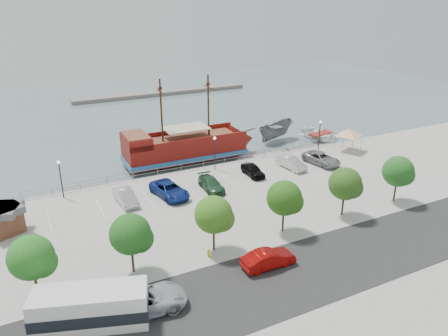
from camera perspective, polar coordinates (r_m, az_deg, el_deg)
name	(u,v)px	position (r m, az deg, el deg)	size (l,w,h in m)	color
ground	(240,197)	(49.43, 2.08, -3.81)	(160.00, 160.00, 0.00)	slate
land_slab	(378,304)	(35.07, 19.49, -16.38)	(100.00, 58.00, 1.20)	gray
street	(334,262)	(37.54, 14.14, -11.77)	(100.00, 8.00, 0.04)	black
sidewalk	(291,229)	(41.48, 8.79, -7.84)	(100.00, 4.00, 0.05)	#979691
seawall_railing	(210,162)	(55.22, -1.78, 0.75)	(50.00, 0.06, 1.00)	gray
far_shore	(162,93)	(101.35, -8.04, 9.67)	(40.00, 3.00, 0.80)	slate
pirate_ship	(194,146)	(59.71, -3.89, 2.86)	(19.16, 5.56, 12.05)	maroon
patrol_boat	(276,132)	(68.35, 6.76, 4.65)	(2.65, 7.03, 2.72)	slate
speedboat	(321,136)	(69.90, 12.50, 4.13)	(5.07, 7.10, 1.47)	white
dock_west	(92,189)	(53.11, -16.81, -2.69)	(6.24, 1.78, 0.36)	slate
dock_mid	(263,158)	(60.71, 5.11, 1.34)	(7.35, 2.10, 0.42)	gray
dock_east	(313,149)	(65.39, 11.51, 2.50)	(7.61, 2.17, 0.43)	slate
shed	(3,219)	(44.63, -26.93, -5.94)	(4.09, 4.09, 2.58)	brown
canopy_tent	(349,129)	(62.42, 16.06, 4.91)	(5.45, 5.45, 3.58)	slate
street_van	(144,301)	(31.67, -10.43, -16.68)	(2.78, 6.03, 1.68)	#B3B9BF
street_sedan	(268,259)	(35.67, 5.82, -11.71)	(1.55, 4.45, 1.47)	#940907
shuttle_bus	(91,308)	(31.15, -17.01, -17.11)	(7.93, 4.87, 2.63)	silver
fire_hydrant	(209,253)	(36.82, -2.03, -11.05)	(0.25, 0.25, 0.73)	#CDBE00
lamp_post_left	(60,172)	(48.84, -20.63, -0.55)	(0.36, 0.36, 4.28)	black
lamp_post_mid	(215,147)	(53.28, -1.21, 2.73)	(0.36, 0.36, 4.28)	black
lamp_post_right	(320,130)	(61.53, 12.40, 4.85)	(0.36, 0.36, 4.28)	black
tree_a	(34,259)	(33.58, -23.61, -10.79)	(3.30, 3.20, 5.00)	#473321
tree_b	(133,235)	(34.25, -11.85, -8.60)	(3.30, 3.20, 5.00)	#473321
tree_c	(216,216)	(36.28, -1.11, -6.25)	(3.30, 3.20, 5.00)	#473321
tree_d	(286,199)	(39.47, 8.11, -4.04)	(3.30, 3.20, 5.00)	#473321
tree_e	(347,185)	(43.56, 15.74, -2.12)	(3.30, 3.20, 5.00)	#473321
tree_f	(400,172)	(48.32, 21.95, -0.53)	(3.30, 3.20, 5.00)	#473321
parked_car_b	(125,197)	(46.61, -12.75, -3.67)	(1.55, 4.46, 1.47)	#B7B7B8
parked_car_c	(169,190)	(47.30, -7.14, -2.85)	(2.52, 5.47, 1.52)	navy
parked_car_d	(211,184)	(48.56, -1.69, -2.12)	(1.88, 4.62, 1.34)	#254C2D
parked_car_e	(253,170)	(52.45, 3.78, -0.26)	(1.64, 4.08, 1.39)	black
parked_car_f	(291,163)	(55.10, 8.75, 0.69)	(1.57, 4.50, 1.48)	silver
parked_car_g	(321,159)	(57.20, 12.61, 1.21)	(2.46, 5.33, 1.48)	gray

